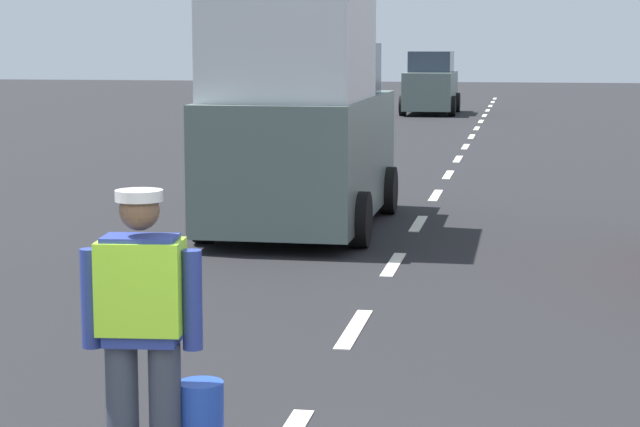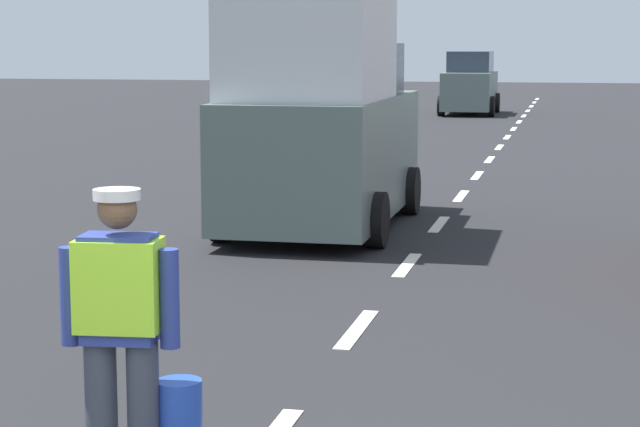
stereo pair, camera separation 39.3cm
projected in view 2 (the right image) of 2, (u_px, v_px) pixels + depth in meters
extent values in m
plane|color=black|center=(491.00, 159.00, 24.87)|extent=(96.00, 96.00, 0.00)
cube|color=silver|center=(357.00, 329.00, 10.09)|extent=(0.14, 1.40, 0.01)
cube|color=silver|center=(407.00, 265.00, 12.99)|extent=(0.14, 1.40, 0.01)
cube|color=silver|center=(439.00, 224.00, 15.88)|extent=(0.14, 1.40, 0.01)
cube|color=silver|center=(461.00, 196.00, 18.78)|extent=(0.14, 1.40, 0.01)
cube|color=silver|center=(477.00, 176.00, 21.68)|extent=(0.14, 1.40, 0.01)
cube|color=silver|center=(490.00, 160.00, 24.58)|extent=(0.14, 1.40, 0.01)
cube|color=silver|center=(499.00, 147.00, 27.48)|extent=(0.14, 1.40, 0.01)
cube|color=silver|center=(507.00, 137.00, 30.37)|extent=(0.14, 1.40, 0.01)
cube|color=silver|center=(514.00, 129.00, 33.27)|extent=(0.14, 1.40, 0.01)
cube|color=silver|center=(519.00, 122.00, 36.17)|extent=(0.14, 1.40, 0.01)
cube|color=silver|center=(524.00, 116.00, 39.07)|extent=(0.14, 1.40, 0.01)
cube|color=silver|center=(528.00, 111.00, 41.97)|extent=(0.14, 1.40, 0.01)
cube|color=silver|center=(531.00, 106.00, 44.86)|extent=(0.14, 1.40, 0.01)
cube|color=silver|center=(534.00, 103.00, 47.76)|extent=(0.14, 1.40, 0.01)
cube|color=silver|center=(537.00, 99.00, 50.66)|extent=(0.14, 1.40, 0.01)
cylinder|color=#383D4C|center=(102.00, 413.00, 6.53)|extent=(0.18, 0.18, 0.82)
cylinder|color=#383D4C|center=(143.00, 414.00, 6.50)|extent=(0.18, 0.18, 0.82)
cube|color=navy|center=(119.00, 288.00, 6.41)|extent=(0.42, 0.28, 0.60)
cube|color=#A5EA33|center=(119.00, 285.00, 6.41)|extent=(0.49, 0.33, 0.51)
cylinder|color=navy|center=(70.00, 296.00, 6.45)|extent=(0.11, 0.11, 0.55)
cylinder|color=navy|center=(169.00, 299.00, 6.39)|extent=(0.11, 0.11, 0.55)
sphere|color=brown|center=(117.00, 209.00, 6.35)|extent=(0.22, 0.22, 0.22)
cylinder|color=silver|center=(117.00, 194.00, 6.34)|extent=(0.26, 0.26, 0.06)
cylinder|color=#2347B7|center=(179.00, 403.00, 6.57)|extent=(0.26, 0.26, 0.26)
cube|color=slate|center=(323.00, 156.00, 15.56)|extent=(1.90, 4.60, 1.56)
cube|color=#2D3847|center=(336.00, 69.00, 16.18)|extent=(1.67, 1.61, 0.70)
cube|color=silver|center=(309.00, 27.00, 14.54)|extent=(1.81, 2.53, 1.80)
cylinder|color=black|center=(377.00, 220.00, 14.07)|extent=(0.22, 0.68, 0.68)
cylinder|color=black|center=(222.00, 215.00, 14.48)|extent=(0.22, 0.68, 0.68)
cylinder|color=black|center=(410.00, 191.00, 16.82)|extent=(0.22, 0.68, 0.68)
cylinder|color=black|center=(280.00, 187.00, 17.24)|extent=(0.22, 0.68, 0.68)
cube|color=slate|center=(470.00, 90.00, 40.06)|extent=(1.61, 3.93, 1.26)
cube|color=#2D3847|center=(471.00, 62.00, 40.01)|extent=(1.42, 2.16, 0.70)
cylinder|color=black|center=(491.00, 106.00, 38.77)|extent=(0.22, 0.68, 0.68)
cylinder|color=black|center=(441.00, 106.00, 39.13)|extent=(0.22, 0.68, 0.68)
cylinder|color=black|center=(496.00, 103.00, 41.13)|extent=(0.22, 0.68, 0.68)
cylinder|color=black|center=(449.00, 102.00, 41.48)|extent=(0.22, 0.68, 0.68)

